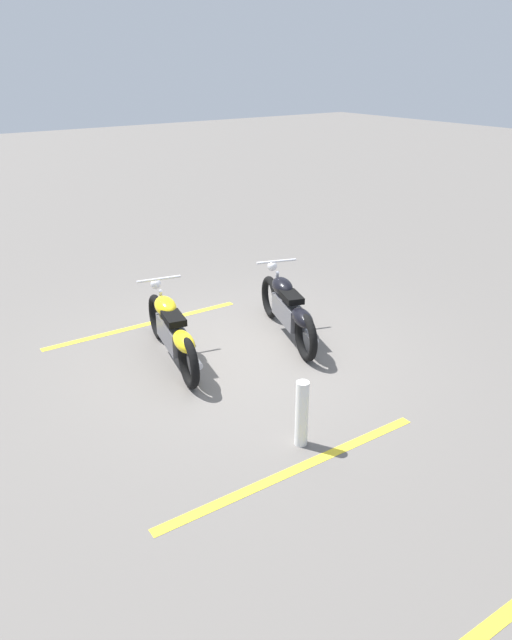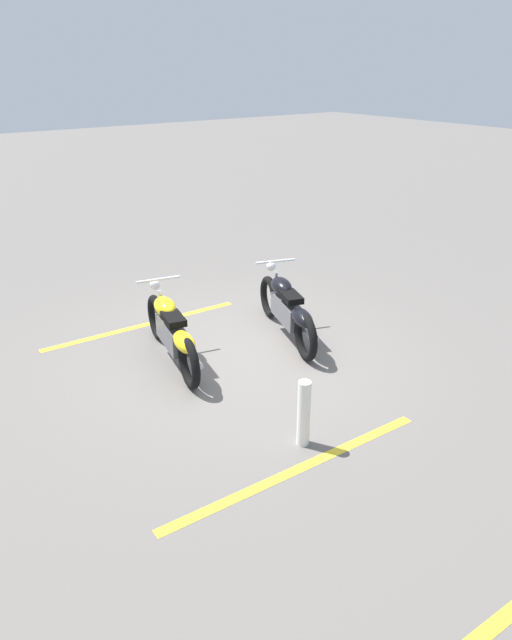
# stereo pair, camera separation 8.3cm
# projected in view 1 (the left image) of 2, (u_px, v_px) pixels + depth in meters

# --- Properties ---
(ground_plane) EXTENTS (60.00, 60.00, 0.00)m
(ground_plane) POSITION_uv_depth(u_px,v_px,m) (240.00, 353.00, 8.31)
(ground_plane) COLOR #66605B
(motorcycle_bright_foreground) EXTENTS (2.20, 0.72, 1.04)m
(motorcycle_bright_foreground) POSITION_uv_depth(u_px,v_px,m) (172.00, 331.00, 7.89)
(motorcycle_bright_foreground) COLOR black
(motorcycle_bright_foreground) RESTS_ON ground
(motorcycle_dark_foreground) EXTENTS (2.15, 0.87, 1.04)m
(motorcycle_dark_foreground) POSITION_uv_depth(u_px,v_px,m) (288.00, 309.00, 8.58)
(motorcycle_dark_foreground) COLOR black
(motorcycle_dark_foreground) RESTS_ON ground
(bollard_post) EXTENTS (0.14, 0.14, 0.76)m
(bollard_post) POSITION_uv_depth(u_px,v_px,m) (302.00, 414.00, 6.19)
(bollard_post) COLOR white
(bollard_post) RESTS_ON ground
(parking_stripe_near) EXTENTS (0.22, 3.20, 0.01)m
(parking_stripe_near) POSITION_uv_depth(u_px,v_px,m) (145.00, 325.00, 9.19)
(parking_stripe_near) COLOR yellow
(parking_stripe_near) RESTS_ON ground
(parking_stripe_mid) EXTENTS (0.22, 3.20, 0.01)m
(parking_stripe_mid) POSITION_uv_depth(u_px,v_px,m) (296.00, 469.00, 5.95)
(parking_stripe_mid) COLOR yellow
(parking_stripe_mid) RESTS_ON ground
(parking_stripe_far) EXTENTS (0.22, 3.20, 0.01)m
(parking_stripe_far) POSITION_uv_depth(u_px,v_px,m) (499.00, 620.00, 4.34)
(parking_stripe_far) COLOR yellow
(parking_stripe_far) RESTS_ON ground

